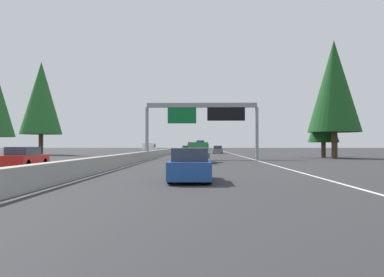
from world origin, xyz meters
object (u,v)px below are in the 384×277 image
at_px(pickup_distant_b, 198,152).
at_px(sedan_distant_a, 186,149).
at_px(sign_gantry_overhead, 203,114).
at_px(oncoming_far, 24,158).
at_px(conifer_right_mid, 323,116).
at_px(sedan_near_right, 218,150).
at_px(oncoming_near, 149,149).
at_px(conifer_left_mid, 41,98).
at_px(sedan_mid_center, 190,166).
at_px(bus_near_center, 200,145).
at_px(conifer_right_near, 334,86).

relative_size(pickup_distant_b, sedan_distant_a, 1.27).
height_order(sign_gantry_overhead, oncoming_far, sign_gantry_overhead).
bearing_deg(pickup_distant_b, conifer_right_mid, -47.44).
height_order(sedan_near_right, sedan_distant_a, same).
xyz_separation_m(oncoming_far, conifer_right_mid, (23.93, -28.04, 4.67)).
relative_size(sedan_distant_a, oncoming_near, 0.79).
distance_m(sedan_near_right, conifer_left_mid, 32.79).
relative_size(sedan_mid_center, sedan_distant_a, 1.00).
height_order(oncoming_far, conifer_right_mid, conifer_right_mid).
bearing_deg(oncoming_near, conifer_right_mid, 62.17).
bearing_deg(conifer_right_mid, pickup_distant_b, 132.56).
xyz_separation_m(sedan_distant_a, conifer_left_mid, (-35.60, 22.41, 8.65)).
relative_size(pickup_distant_b, bus_near_center, 0.49).
bearing_deg(bus_near_center, conifer_right_near, -168.97).
height_order(sedan_near_right, conifer_left_mid, conifer_left_mid).
xyz_separation_m(sign_gantry_overhead, bus_near_center, (88.05, 0.39, -3.31)).
distance_m(pickup_distant_b, conifer_right_near, 21.83).
relative_size(sign_gantry_overhead, conifer_right_mid, 1.44).
bearing_deg(oncoming_near, sedan_mid_center, 9.77).
xyz_separation_m(pickup_distant_b, sedan_distant_a, (63.35, 3.54, -0.23)).
height_order(pickup_distant_b, bus_near_center, bus_near_center).
distance_m(sedan_distant_a, oncoming_far, 73.05).
bearing_deg(sedan_near_right, conifer_right_mid, -152.98).
relative_size(sign_gantry_overhead, sedan_near_right, 2.88).
bearing_deg(bus_near_center, sedan_mid_center, 179.82).
distance_m(pickup_distant_b, sedan_near_right, 39.48).
distance_m(sign_gantry_overhead, pickup_distant_b, 8.81).
xyz_separation_m(pickup_distant_b, sedan_near_right, (39.33, -3.48, -0.23)).
relative_size(oncoming_far, conifer_left_mid, 0.29).
relative_size(conifer_right_mid, conifer_left_mid, 0.57).
bearing_deg(sedan_distant_a, oncoming_near, 172.59).
height_order(sedan_near_right, bus_near_center, bus_near_center).
bearing_deg(conifer_right_near, conifer_right_mid, 9.62).
bearing_deg(sign_gantry_overhead, oncoming_near, 23.90).
xyz_separation_m(sign_gantry_overhead, conifer_left_mid, (19.97, 26.49, 4.31)).
distance_m(bus_near_center, oncoming_far, 105.75).
distance_m(sign_gantry_overhead, oncoming_near, 21.97).
relative_size(sedan_mid_center, oncoming_far, 1.00).
xyz_separation_m(pickup_distant_b, oncoming_near, (27.51, 8.21, 0.00)).
bearing_deg(sedan_near_right, conifer_left_mid, 111.48).
xyz_separation_m(sign_gantry_overhead, conifer_right_near, (4.17, -15.96, 3.75)).
bearing_deg(sedan_distant_a, oncoming_far, 173.34).
height_order(sign_gantry_overhead, pickup_distant_b, sign_gantry_overhead).
relative_size(pickup_distant_b, conifer_right_near, 0.39).
xyz_separation_m(conifer_right_mid, conifer_left_mid, (13.03, 41.98, 3.98)).
height_order(sedan_mid_center, conifer_right_mid, conifer_right_mid).
bearing_deg(conifer_right_mid, sedan_distant_a, 21.92).
height_order(sign_gantry_overhead, conifer_right_mid, conifer_right_mid).
xyz_separation_m(oncoming_near, conifer_left_mid, (0.23, 17.75, 8.42)).
bearing_deg(bus_near_center, sedan_near_right, -176.63).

